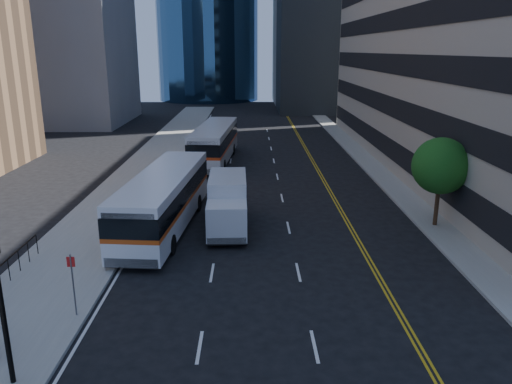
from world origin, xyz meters
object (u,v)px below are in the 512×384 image
Objects in this scene: street_tree at (441,166)px; lamp_post at (2,306)px; bus_front at (164,199)px; box_truck at (228,203)px; bus_rear at (215,143)px.

lamp_post is (-18.00, -14.00, -0.92)m from street_tree.
bus_front is 3.61m from box_truck.
lamp_post reaches higher than bus_front.
street_tree is 0.82× the size of box_truck.
bus_front is at bearing 176.13° from box_truck.
bus_rear is (4.08, 31.63, -0.93)m from lamp_post.
bus_rear is at bearing 89.56° from bus_front.
lamp_post is at bearing -114.74° from box_truck.
lamp_post is 0.73× the size of box_truck.
lamp_post is at bearing -142.13° from street_tree.
bus_rear is at bearing 94.82° from box_truck.
street_tree reaches higher than box_truck.
lamp_post is 0.35× the size of bus_rear.
street_tree is at bearing 4.95° from bus_front.
bus_front reaches higher than box_truck.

